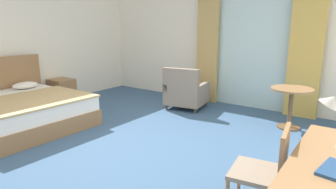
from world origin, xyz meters
The scene contains 13 objects.
ground centered at (0.00, 0.00, -0.05)m, with size 6.82×6.66×0.10m, color #38567A.
wall_back centered at (0.00, 3.07, 1.39)m, with size 6.42×0.12×2.78m, color white.
wall_left centered at (-3.15, 0.00, 1.39)m, with size 0.12×6.26×2.78m, color white.
balcony_glass_door centered at (0.75, 2.99, 1.22)m, with size 1.57×0.02×2.44m, color silver.
curtain_panel_left centered at (-0.25, 2.89, 1.30)m, with size 0.49×0.10×2.59m, color tan.
curtain_panel_right centered at (1.76, 2.89, 1.30)m, with size 0.59×0.10×2.59m, color tan.
bed centered at (-2.01, -0.49, 0.28)m, with size 2.07×1.83×1.12m.
nightstand centered at (-2.81, 0.85, 0.27)m, with size 0.50×0.45×0.54m.
writing_desk centered at (2.69, -0.67, 0.66)m, with size 0.56×1.60×0.75m.
desk_chair centered at (2.20, -0.51, 0.48)m, with size 0.51×0.52×0.86m.
desk_lamp centered at (2.63, -0.38, 1.06)m, with size 0.31×0.18×0.46m.
armchair_by_window centered at (-0.31, 2.09, 0.34)m, with size 0.87×0.89×0.87m.
round_cafe_table centered at (1.76, 2.10, 0.51)m, with size 0.68×0.68×0.69m.
Camera 1 is at (2.86, -2.88, 1.68)m, focal length 31.01 mm.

